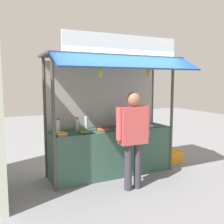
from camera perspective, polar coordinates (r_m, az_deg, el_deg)
The scene contains 16 objects.
ground_plane at distance 5.47m, azimuth 0.00°, elevation -13.67°, with size 20.00×20.00×0.00m, color gray.
stall_counter at distance 5.32m, azimuth 0.00°, elevation -8.86°, with size 2.53×0.64×0.95m, color #385B4C.
stall_structure at distance 5.21m, azimuth -0.44°, elevation 4.00°, with size 2.73×1.47×2.76m.
water_bottle_front_right at distance 5.36m, azimuth 2.13°, elevation -2.18°, with size 0.07×0.07×0.27m.
water_bottle_center at distance 5.23m, azimuth -5.78°, elevation -2.44°, with size 0.07×0.07×0.27m.
water_bottle_mid_left at distance 5.48m, azimuth 2.16°, elevation -2.02°, with size 0.07×0.07×0.26m.
water_bottle_mid_right at distance 5.12m, azimuth -7.76°, elevation -2.69°, with size 0.07×0.07×0.26m.
water_bottle_right at distance 4.89m, azimuth -12.01°, elevation -3.10°, with size 0.08×0.08×0.28m.
magazine_stack_far_right at distance 5.48m, azimuth 7.63°, elevation -3.10°, with size 0.22×0.28×0.05m.
magazine_stack_far_left at distance 5.08m, azimuth -2.06°, elevation -3.87°, with size 0.21×0.27×0.04m.
magazine_stack_left at distance 4.84m, azimuth -6.41°, elevation -4.33°, with size 0.20×0.27×0.06m.
magazine_stack_back_right at distance 4.65m, azimuth -11.39°, elevation -4.92°, with size 0.21×0.25×0.06m.
banana_bunch_rightmost at distance 5.06m, azimuth 8.30°, elevation 8.80°, with size 0.10×0.10×0.27m.
banana_bunch_inner_left at distance 4.56m, azimuth -2.63°, elevation 8.83°, with size 0.10×0.10×0.28m.
vendor_person at distance 4.47m, azimuth 4.79°, elevation -4.41°, with size 0.66×0.25×1.74m.
plastic_crate at distance 6.33m, azimuth 13.12°, elevation -9.66°, with size 0.39×0.39×0.27m, color orange.
Camera 1 is at (-2.23, -4.61, 1.93)m, focal length 40.75 mm.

